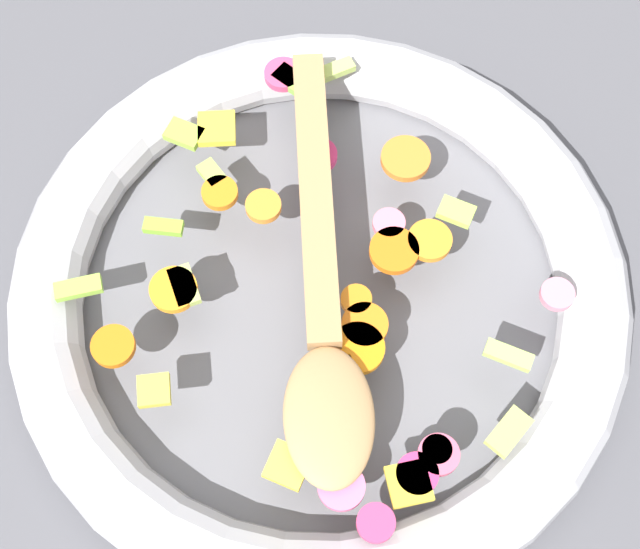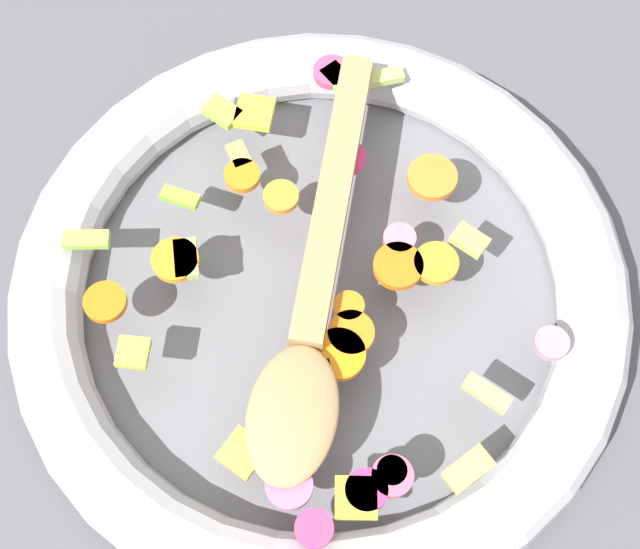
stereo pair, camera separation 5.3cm
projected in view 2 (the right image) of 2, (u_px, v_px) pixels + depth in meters
ground_plane at (320, 303)px, 0.64m from camera, size 4.00×4.00×0.00m
skillet at (320, 291)px, 0.62m from camera, size 0.43×0.43×0.05m
chopped_vegetables at (323, 285)px, 0.59m from camera, size 0.33×0.28×0.01m
wooden_spoon at (314, 300)px, 0.57m from camera, size 0.28×0.21×0.01m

